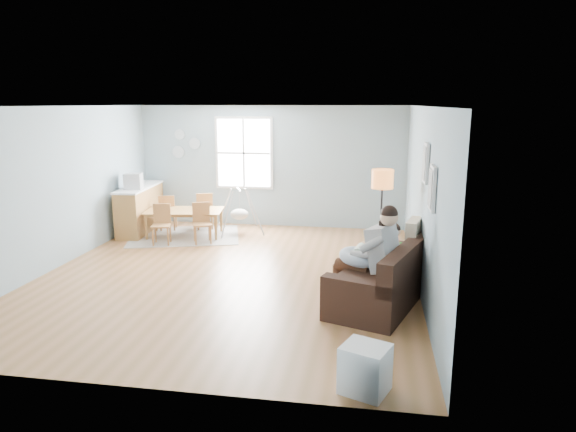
% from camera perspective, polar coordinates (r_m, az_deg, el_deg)
% --- Properties ---
extents(room, '(8.40, 9.40, 3.90)m').
position_cam_1_polar(room, '(8.10, -6.89, 10.05)').
color(room, olive).
extents(window, '(1.32, 0.08, 1.62)m').
position_cam_1_polar(window, '(11.64, -4.91, 6.99)').
color(window, silver).
rests_on(window, room).
extents(pictures, '(0.05, 1.34, 0.74)m').
position_cam_1_polar(pictures, '(6.82, 15.35, 4.46)').
color(pictures, silver).
rests_on(pictures, room).
extents(wall_plates, '(0.67, 0.02, 0.66)m').
position_cam_1_polar(wall_plates, '(12.05, -11.46, 7.83)').
color(wall_plates, '#8D9DA9').
rests_on(wall_plates, room).
extents(sofa, '(1.60, 2.37, 0.89)m').
position_cam_1_polar(sofa, '(7.41, 10.93, -6.95)').
color(sofa, black).
rests_on(sofa, room).
extents(green_throw, '(1.25, 1.18, 0.04)m').
position_cam_1_polar(green_throw, '(8.03, 12.02, -3.62)').
color(green_throw, '#155E19').
rests_on(green_throw, sofa).
extents(beige_pillow, '(0.28, 0.57, 0.55)m').
position_cam_1_polar(beige_pillow, '(7.74, 13.74, -2.37)').
color(beige_pillow, '#BAA98E').
rests_on(beige_pillow, sofa).
extents(father, '(1.09, 0.80, 1.45)m').
position_cam_1_polar(father, '(7.03, 9.25, -4.03)').
color(father, '#9C9C9F').
rests_on(father, sofa).
extents(nursing_pillow, '(0.72, 0.71, 0.23)m').
position_cam_1_polar(nursing_pillow, '(7.11, 7.95, -4.54)').
color(nursing_pillow, '#A6B8D0').
rests_on(nursing_pillow, father).
extents(infant, '(0.20, 0.41, 0.15)m').
position_cam_1_polar(infant, '(7.12, 8.06, -3.70)').
color(infant, silver).
rests_on(infant, nursing_pillow).
extents(toddler, '(0.57, 0.38, 0.85)m').
position_cam_1_polar(toddler, '(7.50, 10.95, -3.29)').
color(toddler, white).
rests_on(toddler, sofa).
extents(floor_lamp, '(0.34, 0.34, 1.71)m').
position_cam_1_polar(floor_lamp, '(8.35, 10.42, 3.09)').
color(floor_lamp, black).
rests_on(floor_lamp, room).
extents(storage_cube, '(0.54, 0.51, 0.47)m').
position_cam_1_polar(storage_cube, '(5.22, 8.47, -16.42)').
color(storage_cube, white).
rests_on(storage_cube, room).
extents(rug, '(2.60, 2.23, 0.01)m').
position_cam_1_polar(rug, '(11.05, -11.36, -2.17)').
color(rug, gray).
rests_on(rug, room).
extents(dining_table, '(1.69, 1.10, 0.56)m').
position_cam_1_polar(dining_table, '(10.99, -11.42, -0.79)').
color(dining_table, olive).
rests_on(dining_table, rug).
extents(chair_sw, '(0.43, 0.43, 0.80)m').
position_cam_1_polar(chair_sw, '(10.46, -13.86, -0.67)').
color(chair_sw, olive).
rests_on(chair_sw, rug).
extents(chair_se, '(0.48, 0.48, 0.81)m').
position_cam_1_polar(chair_se, '(10.39, -9.56, -0.53)').
color(chair_se, olive).
rests_on(chair_se, rug).
extents(chair_nw, '(0.43, 0.43, 0.79)m').
position_cam_1_polar(chair_nw, '(11.53, -13.23, 0.55)').
color(chair_nw, olive).
rests_on(chair_nw, rug).
extents(chair_ne, '(0.48, 0.48, 0.83)m').
position_cam_1_polar(chair_ne, '(11.46, -9.23, 0.77)').
color(chair_ne, olive).
rests_on(chair_ne, rug).
extents(counter, '(0.68, 1.82, 1.00)m').
position_cam_1_polar(counter, '(11.60, -16.11, 0.80)').
color(counter, olive).
rests_on(counter, room).
extents(monitor, '(0.41, 0.39, 0.33)m').
position_cam_1_polar(monitor, '(11.18, -16.84, 3.74)').
color(monitor, '#B4B4B9').
rests_on(monitor, counter).
extents(baby_swing, '(1.22, 1.23, 0.95)m').
position_cam_1_polar(baby_swing, '(11.08, -5.41, 0.28)').
color(baby_swing, '#B4B4B9').
rests_on(baby_swing, room).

